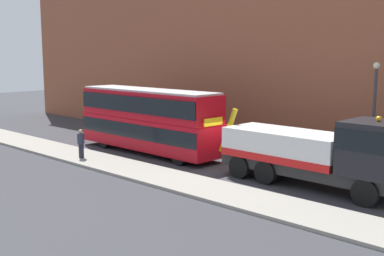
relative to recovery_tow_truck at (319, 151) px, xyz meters
The scene contains 7 objects.
ground_plane 5.99m from the recovery_tow_truck, behind, with size 120.00×120.00×0.00m, color #38383D.
near_kerb 7.08m from the recovery_tow_truck, 146.16° to the right, with size 60.00×2.80×0.15m, color gray.
building_facade 10.94m from the recovery_tow_truck, 129.75° to the left, with size 60.00×1.50×16.00m.
recovery_tow_truck is the anchor object (origin of this frame).
double_decker_bus 11.95m from the recovery_tow_truck, behind, with size 11.08×2.72×4.06m.
pedestrian_onlooker 13.85m from the recovery_tow_truck, 162.29° to the right, with size 0.42×0.48×1.71m.
street_lamp 5.01m from the recovery_tow_truck, 83.24° to the left, with size 0.36×0.36×5.83m.
Camera 1 is at (16.38, -20.25, 6.22)m, focal length 44.73 mm.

